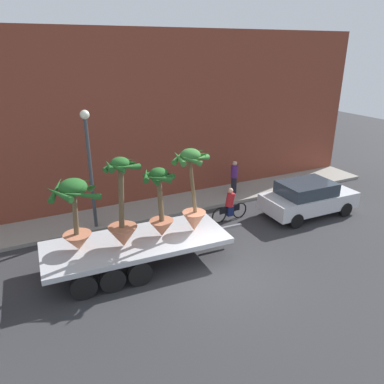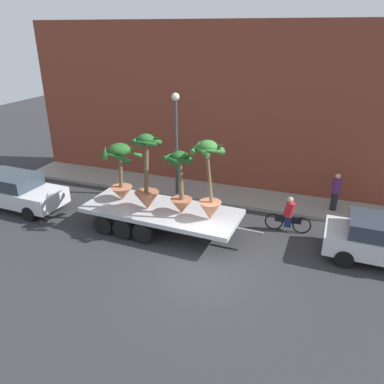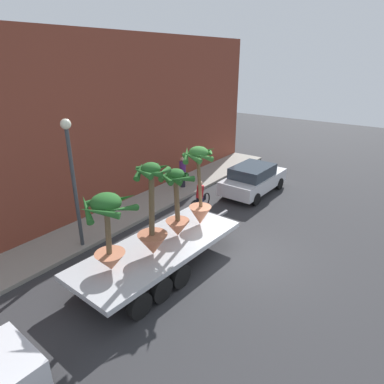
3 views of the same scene
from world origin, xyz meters
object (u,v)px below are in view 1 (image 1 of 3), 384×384
at_px(potted_palm_rear, 193,193).
at_px(potted_palm_extra, 75,212).
at_px(flatbed_trailer, 130,247).
at_px(potted_palm_middle, 122,214).
at_px(street_lamp, 89,155).
at_px(cyclist, 230,206).
at_px(pedestrian_near_gate, 234,177).
at_px(potted_palm_front, 160,205).
at_px(parked_car, 308,197).

height_order(potted_palm_rear, potted_palm_extra, potted_palm_rear).
relative_size(potted_palm_rear, potted_palm_extra, 1.25).
distance_m(flatbed_trailer, potted_palm_middle, 1.40).
xyz_separation_m(potted_palm_middle, street_lamp, (-0.22, 3.57, 1.09)).
xyz_separation_m(cyclist, street_lamp, (-5.50, 1.68, 2.56)).
bearing_deg(cyclist, street_lamp, 163.07).
bearing_deg(cyclist, potted_palm_middle, -160.30).
relative_size(potted_palm_extra, pedestrian_near_gate, 1.43).
distance_m(potted_palm_middle, potted_palm_front, 1.35).
xyz_separation_m(flatbed_trailer, potted_palm_middle, (-0.23, -0.20, 1.37)).
distance_m(flatbed_trailer, potted_palm_rear, 2.84).
xyz_separation_m(potted_palm_rear, parked_car, (6.24, 0.85, -1.60)).
bearing_deg(potted_palm_extra, potted_palm_front, -6.32).
height_order(cyclist, street_lamp, street_lamp).
distance_m(potted_palm_front, street_lamp, 3.94).
bearing_deg(cyclist, potted_palm_front, -155.64).
xyz_separation_m(potted_palm_rear, potted_palm_front, (-1.17, 0.12, -0.26)).
bearing_deg(potted_palm_extra, pedestrian_near_gate, 24.67).
relative_size(potted_palm_front, pedestrian_near_gate, 1.46).
height_order(potted_palm_front, pedestrian_near_gate, potted_palm_front).
relative_size(potted_palm_rear, parked_car, 0.70).
bearing_deg(potted_palm_middle, parked_car, 5.52).
xyz_separation_m(potted_palm_rear, pedestrian_near_gate, (4.46, 4.26, -1.39)).
distance_m(potted_palm_rear, potted_palm_middle, 2.54).
bearing_deg(pedestrian_near_gate, cyclist, -125.76).
xyz_separation_m(flatbed_trailer, pedestrian_near_gate, (6.75, 4.05, 0.27)).
bearing_deg(parked_car, potted_palm_extra, -177.55).
height_order(cyclist, parked_car, parked_car).
distance_m(potted_palm_rear, parked_car, 6.50).
bearing_deg(cyclist, pedestrian_near_gate, 54.24).
relative_size(flatbed_trailer, potted_palm_extra, 3.00).
height_order(potted_palm_rear, street_lamp, street_lamp).
bearing_deg(street_lamp, parked_car, -16.85).
relative_size(potted_palm_middle, potted_palm_front, 1.22).
xyz_separation_m(pedestrian_near_gate, street_lamp, (-7.20, -0.69, 2.19)).
bearing_deg(potted_palm_rear, parked_car, 7.80).
bearing_deg(pedestrian_near_gate, potted_palm_rear, -136.30).
relative_size(potted_palm_rear, pedestrian_near_gate, 1.78).
distance_m(cyclist, pedestrian_near_gate, 2.94).
relative_size(flatbed_trailer, street_lamp, 1.51).
height_order(potted_palm_front, parked_car, potted_palm_front).
xyz_separation_m(potted_palm_rear, potted_palm_extra, (-3.90, 0.42, -0.10)).
bearing_deg(pedestrian_near_gate, potted_palm_extra, -155.33).
relative_size(potted_palm_middle, pedestrian_near_gate, 1.79).
bearing_deg(cyclist, potted_palm_extra, -167.49).
relative_size(potted_palm_middle, parked_car, 0.71).
relative_size(flatbed_trailer, potted_palm_rear, 2.40).
relative_size(potted_palm_front, cyclist, 1.36).
distance_m(potted_palm_middle, street_lamp, 3.73).
bearing_deg(cyclist, potted_palm_rear, -145.46).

